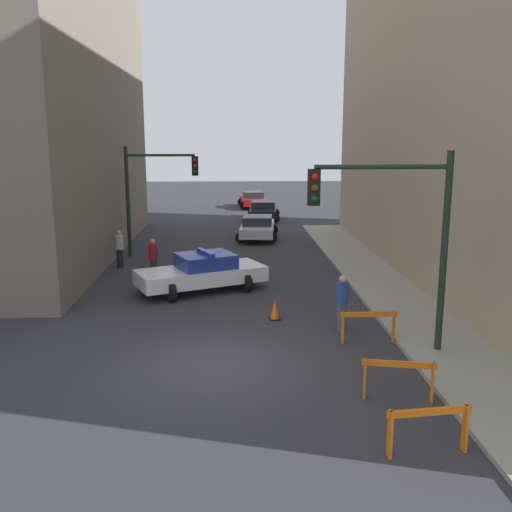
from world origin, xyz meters
The scene contains 15 objects.
ground_plane centered at (0.00, 0.00, 0.00)m, with size 120.00×120.00×0.00m, color #2D2D33.
sidewalk_right centered at (6.20, 0.00, 0.06)m, with size 2.40×44.00×0.12m.
traffic_light_near centered at (4.73, 0.44, 3.53)m, with size 3.64×0.35×5.20m.
traffic_light_far centered at (-3.30, 13.49, 3.40)m, with size 3.44×0.35×5.20m.
police_car centered at (-0.63, 7.01, 0.72)m, with size 5.05×3.61×1.52m.
parked_car_near centered at (1.96, 17.96, 0.67)m, with size 2.53×4.45×1.31m.
parked_car_mid centered at (2.72, 25.41, 0.67)m, with size 2.51×4.44×1.31m.
parked_car_far centered at (2.29, 32.33, 0.67)m, with size 2.44×4.40×1.31m.
pedestrian_crossing centered at (-2.68, 8.89, 0.86)m, with size 0.38×0.38×1.66m.
pedestrian_corner centered at (-4.44, 11.09, 0.86)m, with size 0.51×0.51×1.66m.
pedestrian_sidewalk centered at (3.71, 2.46, 0.86)m, with size 0.49×0.49×1.66m.
barrier_front centered at (3.94, -4.39, 0.62)m, with size 1.60×0.32×0.90m.
barrier_mid centered at (4.04, -2.22, 0.62)m, with size 1.58×0.46×0.90m.
barrier_back centered at (4.23, 1.31, 0.62)m, with size 1.60×0.17×0.90m.
traffic_cone centered at (1.80, 3.51, 0.32)m, with size 0.36×0.36×0.66m.
Camera 1 is at (0.40, -13.64, 5.66)m, focal length 40.00 mm.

